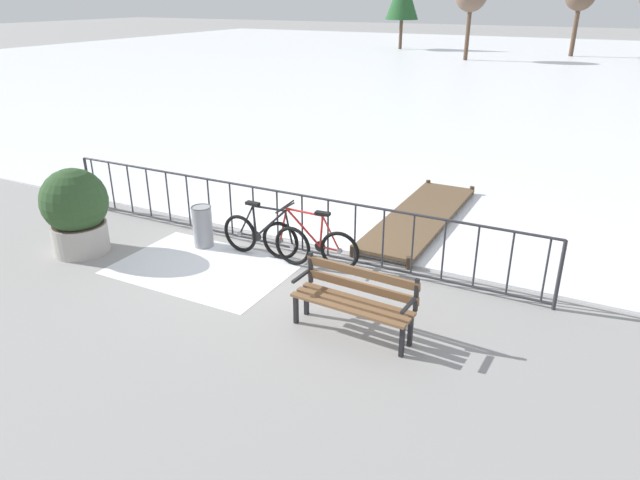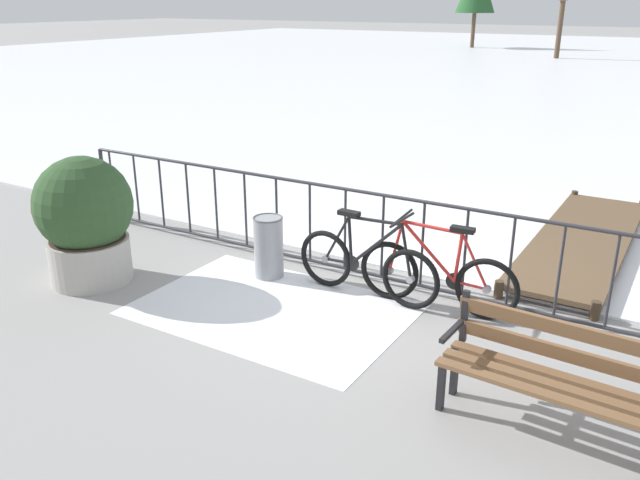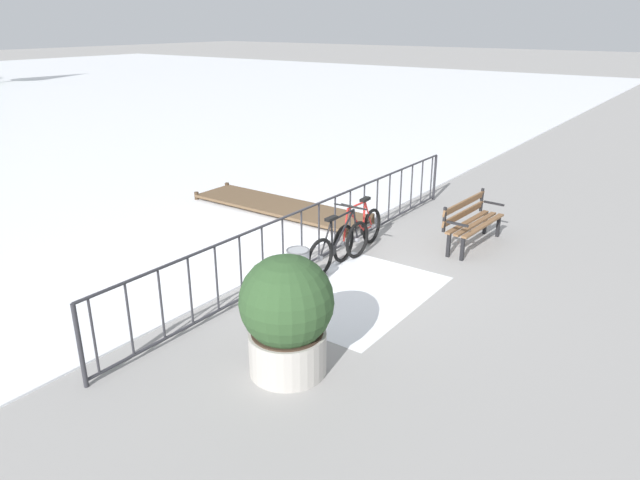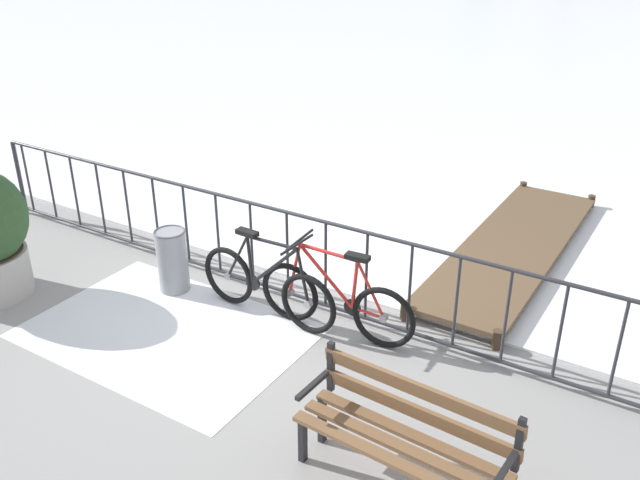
% 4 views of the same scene
% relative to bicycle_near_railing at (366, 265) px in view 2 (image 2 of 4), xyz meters
% --- Properties ---
extents(ground_plane, '(160.00, 160.00, 0.00)m').
position_rel_bicycle_near_railing_xyz_m(ground_plane, '(-0.01, 0.41, -0.37)').
color(ground_plane, gray).
extents(snow_patch, '(2.79, 1.92, 0.01)m').
position_rel_bicycle_near_railing_xyz_m(snow_patch, '(-0.69, -0.79, -0.36)').
color(snow_patch, white).
rests_on(snow_patch, ground).
extents(railing_fence, '(9.06, 0.06, 1.07)m').
position_rel_bicycle_near_railing_xyz_m(railing_fence, '(-0.01, 0.41, 0.19)').
color(railing_fence, '#2D2D33').
rests_on(railing_fence, ground).
extents(bicycle_near_railing, '(1.71, 0.52, 0.97)m').
position_rel_bicycle_near_railing_xyz_m(bicycle_near_railing, '(0.00, 0.00, 0.00)').
color(bicycle_near_railing, black).
rests_on(bicycle_near_railing, ground).
extents(bicycle_second, '(1.71, 0.52, 0.97)m').
position_rel_bicycle_near_railing_xyz_m(bicycle_second, '(0.77, 0.11, 0.00)').
color(bicycle_second, black).
rests_on(bicycle_second, ground).
extents(park_bench, '(1.62, 0.57, 0.89)m').
position_rel_bicycle_near_railing_xyz_m(park_bench, '(2.24, -1.37, 0.14)').
color(park_bench, brown).
rests_on(park_bench, ground).
extents(planter_with_shrub, '(1.09, 1.09, 1.46)m').
position_rel_bicycle_near_railing_xyz_m(planter_with_shrub, '(-2.92, -1.24, 0.38)').
color(planter_with_shrub, '#ADA8A0').
rests_on(planter_with_shrub, ground).
extents(trash_bin, '(0.35, 0.35, 0.73)m').
position_rel_bicycle_near_railing_xyz_m(trash_bin, '(-1.23, -0.09, 0.00)').
color(trash_bin, gray).
rests_on(trash_bin, ground).
extents(wooden_dock, '(1.10, 4.20, 0.20)m').
position_rel_bicycle_near_railing_xyz_m(wooden_dock, '(1.76, 2.76, -0.25)').
color(wooden_dock, brown).
rests_on(wooden_dock, ground).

